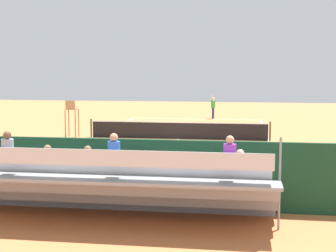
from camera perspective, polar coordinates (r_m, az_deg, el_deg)
name	(u,v)px	position (r m, az deg, el deg)	size (l,w,h in m)	color
ground_plane	(178,139)	(28.56, 1.17, -1.46)	(60.00, 60.00, 0.00)	#D17542
court_line_markings	(178,139)	(28.59, 1.18, -1.44)	(10.10, 22.20, 0.01)	white
tennis_net	(178,130)	(28.49, 1.17, -0.46)	(10.30, 0.10, 1.07)	black
backdrop_wall	(118,173)	(14.80, -5.67, -5.28)	(18.00, 0.16, 2.00)	#194228
bleacher_stand	(103,184)	(13.50, -7.35, -6.54)	(9.06, 2.40, 2.48)	gray
umpire_chair	(71,115)	(29.63, -10.86, 1.28)	(0.67, 0.67, 2.14)	#A88456
courtside_bench	(180,184)	(15.29, 1.35, -6.55)	(1.80, 0.40, 0.93)	#9E754C
equipment_bag	(118,195)	(15.59, -5.64, -7.75)	(0.90, 0.36, 0.36)	#334C8C
tennis_player	(213,106)	(39.72, 5.12, 2.30)	(0.41, 0.55, 1.93)	navy
tennis_racket	(208,118)	(40.23, 4.58, 0.93)	(0.41, 0.57, 0.03)	black
tennis_ball_near	(211,120)	(38.75, 4.89, 0.74)	(0.07, 0.07, 0.07)	#CCDB33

